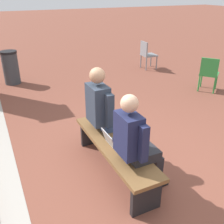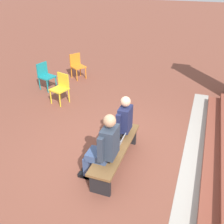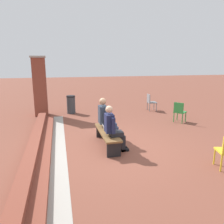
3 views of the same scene
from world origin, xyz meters
TOP-DOWN VIEW (x-y plane):
  - ground_plane at (0.00, 0.00)m, footprint 60.00×60.00m
  - concrete_strip at (0.18, 1.52)m, footprint 7.96×0.40m
  - brick_steps at (0.18, 2.07)m, footprint 7.16×0.60m
  - bench at (0.18, 0.11)m, footprint 1.80×0.44m
  - person_student at (-0.25, 0.05)m, footprint 0.52×0.65m
  - person_adult at (0.61, 0.04)m, footprint 0.56×0.71m
  - laptop at (0.14, 0.12)m, footprint 0.32×0.29m
  - plastic_chair_by_pillar at (-1.91, -2.26)m, footprint 0.52×0.52m
  - plastic_chair_far_left at (-3.79, -2.70)m, footprint 0.58×0.58m
  - plastic_chair_mid_courtyard at (-2.57, -3.20)m, footprint 0.52×0.52m

SIDE VIEW (x-z plane):
  - ground_plane at x=0.00m, z-range 0.00..0.00m
  - concrete_strip at x=0.18m, z-range 0.00..0.01m
  - brick_steps at x=0.18m, z-range -0.02..0.28m
  - bench at x=0.18m, z-range 0.13..0.58m
  - plastic_chair_by_pillar at x=-1.91m, z-range 0.06..0.90m
  - plastic_chair_far_left at x=-3.79m, z-range 0.06..0.90m
  - plastic_chair_mid_courtyard at x=-2.57m, z-range 0.06..0.90m
  - laptop at x=0.14m, z-range 0.39..0.61m
  - person_student at x=-0.25m, z-range 0.05..1.35m
  - person_adult at x=0.61m, z-range 0.04..1.41m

